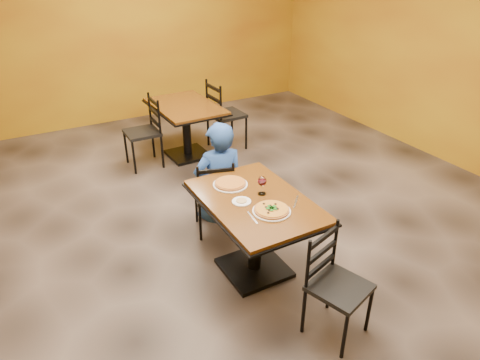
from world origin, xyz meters
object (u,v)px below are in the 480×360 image
plate_main (272,211)px  chair_main_near (340,288)px  side_plate (242,201)px  chair_main_far (214,194)px  diner (219,171)px  chair_second_left (142,133)px  chair_second_right (227,115)px  table_main (255,219)px  plate_far (230,185)px  wine_glass (262,185)px  table_second (186,119)px  pizza_far (230,183)px  pizza_main (272,209)px

plate_main → chair_main_near: bearing=-77.3°
plate_main → side_plate: (-0.14, 0.25, 0.00)m
chair_main_far → diner: bearing=-110.4°
chair_second_left → chair_second_right: 1.25m
chair_second_right → side_plate: chair_second_right is taller
table_main → chair_second_left: size_ratio=1.32×
chair_second_right → side_plate: (-1.20, -2.57, 0.26)m
plate_main → plate_far: same height
wine_glass → table_main: bearing=-151.2°
wine_glass → plate_main: bearing=-106.1°
table_second → pizza_far: (-0.52, -2.27, 0.22)m
diner → pizza_far: (-0.22, -0.67, 0.23)m
plate_far → diner: bearing=71.9°
side_plate → plate_main: bearing=-61.1°
pizza_main → chair_main_near: bearing=-77.3°
pizza_main → wine_glass: bearing=73.9°
table_main → pizza_far: (-0.07, 0.32, 0.21)m
table_main → side_plate: bearing=171.5°
chair_main_near → chair_main_far: size_ratio=1.03×
table_second → plate_far: 2.34m
plate_main → table_main: bearing=93.2°
table_second → chair_second_right: 0.63m
plate_far → side_plate: 0.31m
pizza_far → side_plate: size_ratio=1.75×
chair_main_far → wine_glass: 0.84m
pizza_main → plate_far: 0.56m
table_main → table_second: 2.63m
table_second → plate_main: plate_main is taller
table_main → plate_far: plate_far is taller
plate_far → pizza_far: bearing=90.0°
plate_far → pizza_far: 0.02m
table_second → side_plate: side_plate is taller
plate_main → pizza_far: size_ratio=1.11×
table_main → chair_second_right: chair_second_right is taller
table_main → chair_second_right: 2.81m
diner → wine_glass: size_ratio=6.01×
chair_second_right → plate_main: 3.02m
diner → chair_second_right: bearing=-112.0°
chair_main_far → side_plate: chair_main_far is taller
chair_second_right → pizza_main: 3.03m
chair_second_left → wine_glass: 2.58m
chair_main_far → pizza_far: bearing=101.6°
table_second → pizza_far: bearing=-102.8°
chair_second_left → wine_glass: (0.27, -2.54, 0.37)m
pizza_main → pizza_far: bearing=98.3°
chair_main_far → diner: size_ratio=0.77×
table_main → diner: (0.15, 0.99, -0.02)m
table_main → chair_main_far: bearing=91.7°
plate_main → plate_far: 0.56m
table_main → pizza_main: bearing=-86.8°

